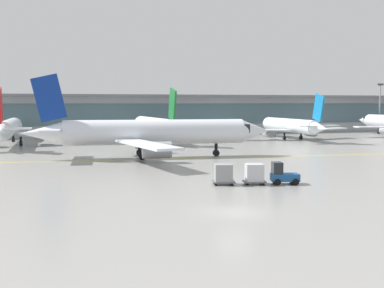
{
  "coord_description": "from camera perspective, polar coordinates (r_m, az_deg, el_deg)",
  "views": [
    {
      "loc": [
        -12.59,
        -30.46,
        7.68
      ],
      "look_at": [
        3.32,
        20.73,
        3.0
      ],
      "focal_mm": 44.43,
      "sensor_mm": 36.0,
      "label": 1
    }
  ],
  "objects": [
    {
      "name": "ground_plane",
      "position": [
        33.85,
        5.11,
        -8.15
      ],
      "size": [
        400.0,
        400.0,
        0.0
      ],
      "primitive_type": "plane",
      "color": "gray"
    },
    {
      "name": "taxiway_centreline_stripe",
      "position": [
        64.93,
        -4.02,
        -1.81
      ],
      "size": [
        109.35,
        12.66,
        0.01
      ],
      "primitive_type": "cube",
      "rotation": [
        0.0,
        0.0,
        -0.11
      ],
      "color": "yellow",
      "rests_on": "ground_plane"
    },
    {
      "name": "terminal_concourse",
      "position": [
        115.83,
        -11.04,
        3.53
      ],
      "size": [
        220.87,
        11.0,
        9.6
      ],
      "color": "#B2B7BC",
      "rests_on": "ground_plane"
    },
    {
      "name": "gate_airplane_2",
      "position": [
        91.51,
        -21.13,
        1.74
      ],
      "size": [
        28.43,
        30.52,
        10.12
      ],
      "rotation": [
        0.0,
        0.0,
        1.55
      ],
      "color": "white",
      "rests_on": "ground_plane"
    },
    {
      "name": "gate_airplane_3",
      "position": [
        94.74,
        -4.52,
        2.19
      ],
      "size": [
        28.87,
        31.03,
        10.29
      ],
      "rotation": [
        0.0,
        0.0,
        1.61
      ],
      "color": "silver",
      "rests_on": "ground_plane"
    },
    {
      "name": "gate_airplane_4",
      "position": [
        102.03,
        11.68,
        2.16
      ],
      "size": [
        26.43,
        28.38,
        9.41
      ],
      "rotation": [
        0.0,
        0.0,
        1.55
      ],
      "color": "white",
      "rests_on": "ground_plane"
    },
    {
      "name": "taxiing_regional_jet",
      "position": [
        66.51,
        -4.82,
        1.34
      ],
      "size": [
        34.91,
        32.27,
        11.56
      ],
      "rotation": [
        0.0,
        0.0,
        -0.11
      ],
      "color": "silver",
      "rests_on": "ground_plane"
    },
    {
      "name": "baggage_tug",
      "position": [
        45.7,
        10.82,
        -3.64
      ],
      "size": [
        2.87,
        2.14,
        2.1
      ],
      "rotation": [
        0.0,
        0.0,
        -0.25
      ],
      "color": "#194C8C",
      "rests_on": "ground_plane"
    },
    {
      "name": "cargo_dolly_lead",
      "position": [
        45.12,
        7.49,
        -3.5
      ],
      "size": [
        2.43,
        2.07,
        1.94
      ],
      "rotation": [
        0.0,
        0.0,
        -0.25
      ],
      "color": "#595B60",
      "rests_on": "ground_plane"
    },
    {
      "name": "cargo_dolly_trailing",
      "position": [
        44.68,
        3.79,
        -3.55
      ],
      "size": [
        2.43,
        2.07,
        1.94
      ],
      "rotation": [
        0.0,
        0.0,
        -0.25
      ],
      "color": "#595B60",
      "rests_on": "ground_plane"
    },
    {
      "name": "apron_light_mast_1",
      "position": [
        136.31,
        21.61,
        4.37
      ],
      "size": [
        1.8,
        0.36,
        12.75
      ],
      "color": "gray",
      "rests_on": "ground_plane"
    }
  ]
}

